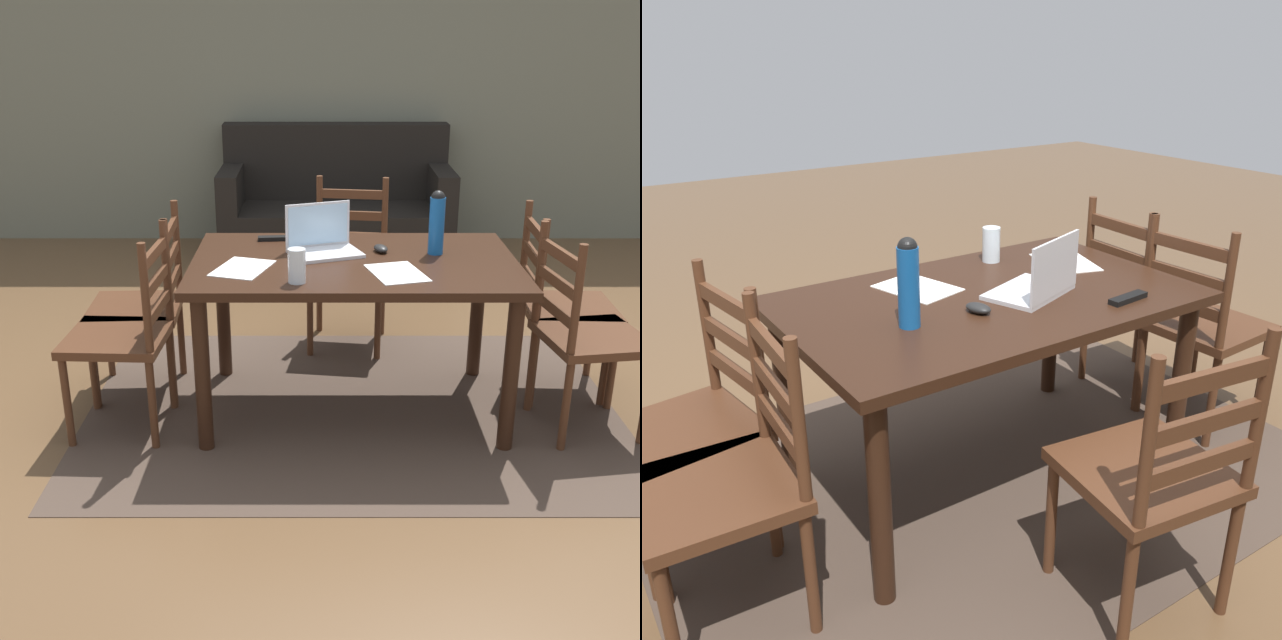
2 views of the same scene
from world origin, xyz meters
TOP-DOWN VIEW (x-y plane):
  - ground_plane at (0.00, 0.00)m, footprint 14.00×14.00m
  - area_rug at (0.00, 0.00)m, footprint 2.57×1.83m
  - dining_table at (0.00, 0.00)m, footprint 1.49×0.93m
  - chair_far_head at (0.01, 0.84)m, footprint 0.50×0.50m
  - chair_right_far at (1.04, 0.19)m, footprint 0.46×0.46m
  - chair_left_near at (-1.04, -0.19)m, footprint 0.46×0.46m
  - chair_right_near at (1.04, -0.19)m, footprint 0.50×0.50m
  - chair_left_far at (-1.04, 0.19)m, footprint 0.46×0.46m
  - laptop at (-0.15, 0.12)m, footprint 0.38×0.32m
  - water_bottle at (0.38, 0.10)m, footprint 0.07×0.07m
  - drinking_glass at (-0.26, -0.33)m, footprint 0.07×0.07m
  - computer_mouse at (0.13, 0.12)m, footprint 0.09×0.11m
  - tv_remote at (-0.38, 0.33)m, footprint 0.17×0.06m
  - paper_stack_left at (-0.50, -0.14)m, footprint 0.29×0.35m
  - paper_stack_right at (0.18, -0.21)m, footprint 0.28×0.34m

SIDE VIEW (x-z plane):
  - ground_plane at x=0.00m, z-range 0.00..0.00m
  - area_rug at x=0.00m, z-range 0.00..0.01m
  - chair_far_head at x=0.01m, z-range -0.01..0.94m
  - chair_right_far at x=1.04m, z-range -0.01..0.94m
  - chair_left_near at x=-1.04m, z-range -0.01..0.94m
  - chair_right_near at x=1.04m, z-range -0.01..0.94m
  - chair_left_far at x=-1.04m, z-range -0.01..0.94m
  - dining_table at x=0.00m, z-range 0.28..1.05m
  - paper_stack_left at x=-0.50m, z-range 0.76..0.77m
  - paper_stack_right at x=0.18m, z-range 0.76..0.77m
  - tv_remote at x=-0.38m, z-range 0.76..0.78m
  - computer_mouse at x=0.13m, z-range 0.76..0.80m
  - laptop at x=-0.15m, z-range 0.71..0.93m
  - drinking_glass at x=-0.26m, z-range 0.76..0.91m
  - water_bottle at x=0.38m, z-range 0.77..1.07m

